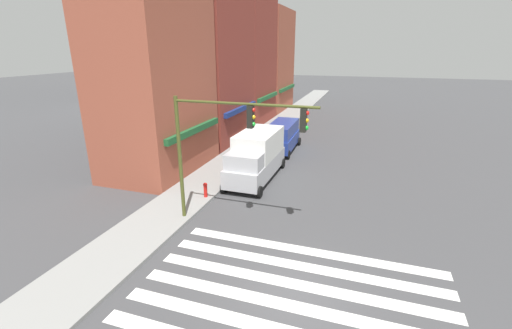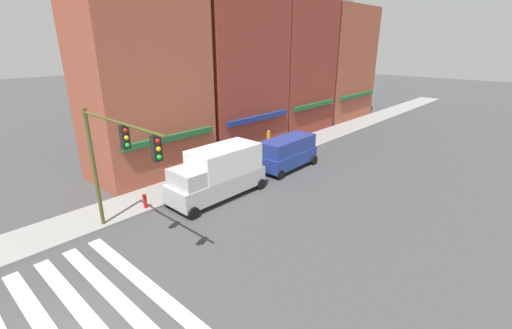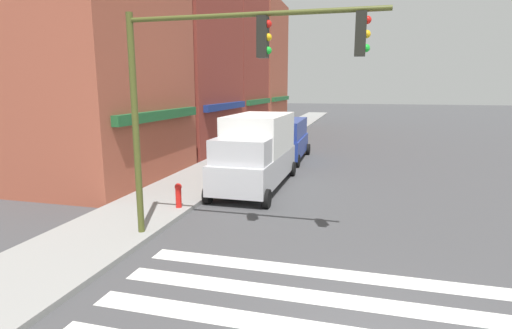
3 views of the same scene
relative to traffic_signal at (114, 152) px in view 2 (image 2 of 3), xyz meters
name	(u,v)px [view 2 (image 2 of 3)]	position (x,y,z in m)	size (l,w,h in m)	color
sidewalk_left	(11,247)	(-3.78, 3.53, -4.40)	(120.00, 3.00, 0.15)	gray
storefront_row	(268,63)	(18.86, 7.53, 2.65)	(34.57, 5.30, 15.41)	#9E4C38
traffic_signal	(114,152)	(0.00, 0.00, 0.00)	(0.32, 6.51, 6.07)	#474C1E
box_truck_silver	(218,172)	(6.35, 0.73, -2.89)	(6.21, 2.42, 3.04)	#B7B7BC
van_blue	(287,152)	(13.13, 0.73, -3.19)	(5.05, 2.22, 2.34)	navy
pedestrian_orange_vest	(269,140)	(15.25, 4.35, -3.41)	(0.32, 0.32, 1.77)	#23232D
fire_hydrant	(145,200)	(2.41, 2.43, -3.87)	(0.24, 0.24, 0.84)	red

